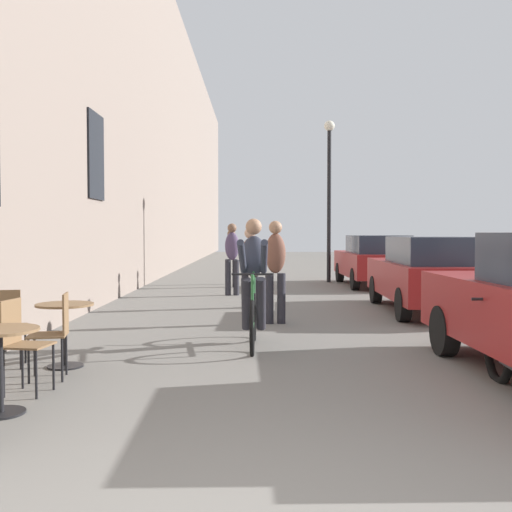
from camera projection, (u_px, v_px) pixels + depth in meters
The scene contains 13 objects.
building_facade_left at pixel (129, 93), 16.42m from camera, with size 0.54×68.00×10.69m.
cafe_chair_near_toward_wall at pixel (19, 339), 5.64m from camera, with size 0.43×0.43×0.89m.
cafe_table_mid at pixel (62, 321), 6.75m from camera, with size 0.64×0.64×0.72m.
cafe_chair_mid_toward_street at pixel (3, 323), 6.67m from camera, with size 0.45×0.45×0.89m.
cafe_chair_mid_toward_wall at pixel (53, 329), 6.21m from camera, with size 0.44×0.44×0.89m.
cyclist_on_bicycle at pixel (251, 285), 8.07m from camera, with size 0.52×1.76×1.74m.
pedestrian_near at pixel (273, 266), 9.97m from camera, with size 0.35×0.26×1.72m.
pedestrian_mid at pixel (248, 263), 12.07m from camera, with size 0.35×0.25×1.62m.
pedestrian_far at pixel (230, 255), 14.47m from camera, with size 0.36×0.27×1.74m.
pedestrian_furthest at pixel (229, 255), 16.63m from camera, with size 0.35×0.26×1.60m.
street_lamp at pixel (327, 180), 18.17m from camera, with size 0.32×0.32×4.90m.
parked_car_second at pixel (427, 273), 11.39m from camera, with size 1.80×4.09×1.44m.
parked_car_third at pixel (372, 260), 16.98m from camera, with size 1.75×4.06×1.44m.
Camera 1 is at (-0.02, -2.60, 1.52)m, focal length 42.09 mm.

